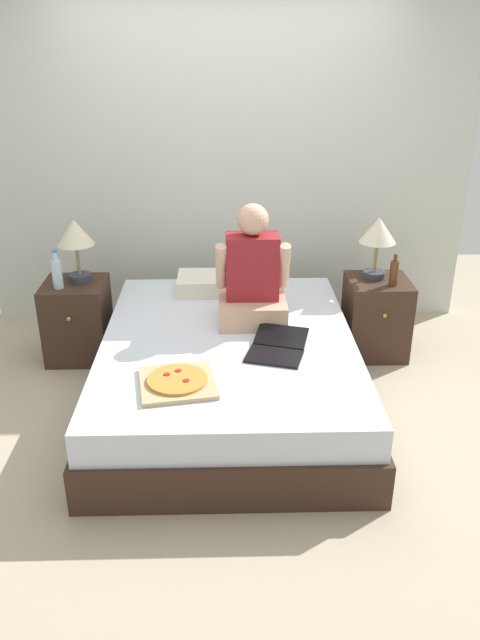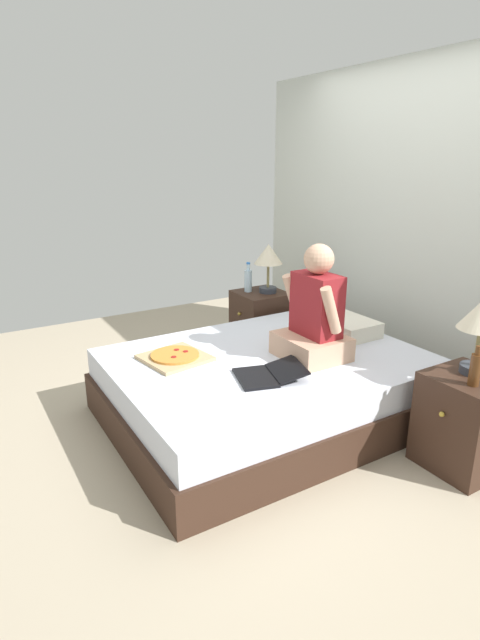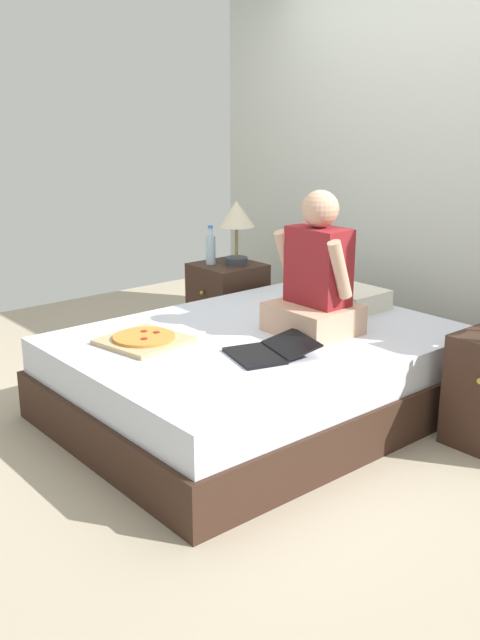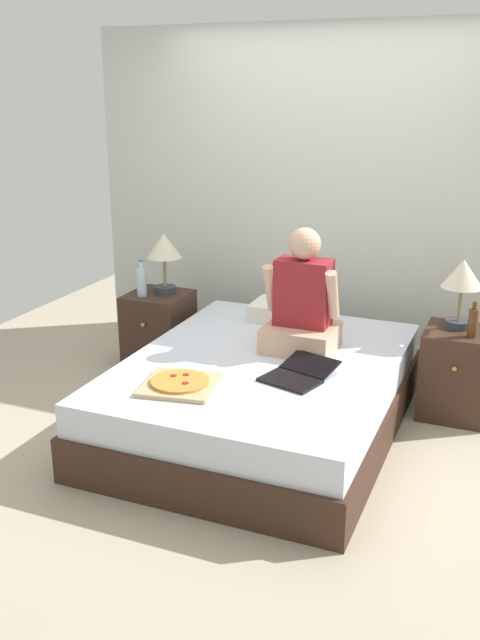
{
  "view_description": "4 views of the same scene",
  "coord_description": "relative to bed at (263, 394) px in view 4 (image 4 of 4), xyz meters",
  "views": [
    {
      "loc": [
        -0.02,
        -3.5,
        2.19
      ],
      "look_at": [
        0.07,
        -0.21,
        0.68
      ],
      "focal_mm": 35.0,
      "sensor_mm": 36.0,
      "label": 1
    },
    {
      "loc": [
        2.64,
        -1.82,
        1.77
      ],
      "look_at": [
        -0.07,
        -0.18,
        0.74
      ],
      "focal_mm": 28.0,
      "sensor_mm": 36.0,
      "label": 2
    },
    {
      "loc": [
        2.78,
        -2.49,
        1.66
      ],
      "look_at": [
        0.12,
        -0.25,
        0.62
      ],
      "focal_mm": 40.0,
      "sensor_mm": 36.0,
      "label": 3
    },
    {
      "loc": [
        1.43,
        -3.82,
        2.07
      ],
      "look_at": [
        -0.14,
        -0.03,
        0.71
      ],
      "focal_mm": 40.0,
      "sensor_mm": 36.0,
      "label": 4
    }
  ],
  "objects": [
    {
      "name": "ground_plane",
      "position": [
        0.0,
        0.0,
        -0.23
      ],
      "size": [
        5.83,
        5.83,
        0.0
      ],
      "primitive_type": "plane",
      "color": "tan"
    },
    {
      "name": "wall_back",
      "position": [
        0.0,
        1.43,
        1.02
      ],
      "size": [
        3.83,
        0.12,
        2.5
      ],
      "primitive_type": "cube",
      "color": "silver",
      "rests_on": "ground"
    },
    {
      "name": "bed",
      "position": [
        0.0,
        0.0,
        0.0
      ],
      "size": [
        1.62,
        2.13,
        0.46
      ],
      "color": "#382319",
      "rests_on": "ground"
    },
    {
      "name": "nightstand_left",
      "position": [
        -1.1,
        0.66,
        0.06
      ],
      "size": [
        0.44,
        0.47,
        0.58
      ],
      "color": "#382319",
      "rests_on": "ground"
    },
    {
      "name": "lamp_on_left_nightstand",
      "position": [
        -1.06,
        0.71,
        0.68
      ],
      "size": [
        0.26,
        0.26,
        0.45
      ],
      "color": "#333842",
      "rests_on": "nightstand_left"
    },
    {
      "name": "water_bottle",
      "position": [
        -1.18,
        0.57,
        0.46
      ],
      "size": [
        0.07,
        0.07,
        0.28
      ],
      "color": "silver",
      "rests_on": "nightstand_left"
    },
    {
      "name": "nightstand_right",
      "position": [
        1.1,
        0.66,
        0.06
      ],
      "size": [
        0.44,
        0.47,
        0.58
      ],
      "color": "#382319",
      "rests_on": "ground"
    },
    {
      "name": "lamp_on_right_nightstand",
      "position": [
        1.07,
        0.71,
        0.68
      ],
      "size": [
        0.26,
        0.26,
        0.45
      ],
      "color": "#333842",
      "rests_on": "nightstand_right"
    },
    {
      "name": "beer_bottle",
      "position": [
        1.17,
        0.56,
        0.45
      ],
      "size": [
        0.06,
        0.06,
        0.23
      ],
      "color": "#512D14",
      "rests_on": "nightstand_right"
    },
    {
      "name": "pillow",
      "position": [
        -0.1,
        0.79,
        0.29
      ],
      "size": [
        0.52,
        0.34,
        0.12
      ],
      "primitive_type": "cube",
      "color": "silver",
      "rests_on": "bed"
    },
    {
      "name": "person_seated",
      "position": [
        0.16,
        0.26,
        0.52
      ],
      "size": [
        0.47,
        0.4,
        0.78
      ],
      "color": "tan",
      "rests_on": "bed"
    },
    {
      "name": "laptop",
      "position": [
        0.29,
        -0.21,
        0.25
      ],
      "size": [
        0.42,
        0.49,
        0.07
      ],
      "color": "black",
      "rests_on": "bed"
    },
    {
      "name": "pizza_box",
      "position": [
        -0.28,
        -0.57,
        0.25
      ],
      "size": [
        0.46,
        0.46,
        0.05
      ],
      "color": "tan",
      "rests_on": "bed"
    }
  ]
}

